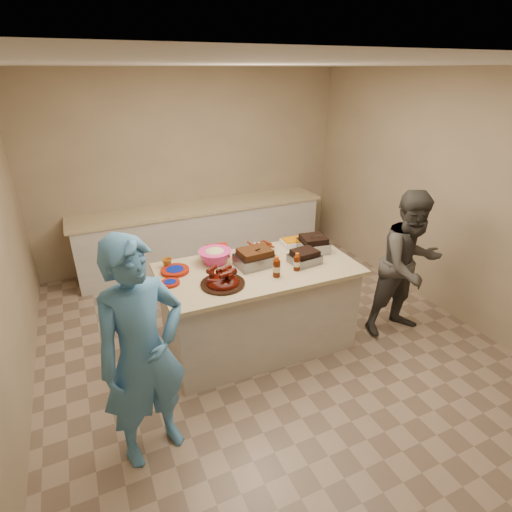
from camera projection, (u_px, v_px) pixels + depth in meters
name	position (u px, v px, depth m)	size (l,w,h in m)	color
room	(268.00, 345.00, 4.25)	(4.50, 5.00, 2.70)	tan
back_counter	(203.00, 235.00, 5.87)	(3.60, 0.64, 0.90)	beige
island	(258.00, 343.00, 4.28)	(1.93, 1.01, 0.91)	beige
rib_platter	(223.00, 285.00, 3.58)	(0.40, 0.40, 0.16)	#460902
pulled_pork_tray	(255.00, 265.00, 3.94)	(0.36, 0.28, 0.11)	#47230F
brisket_tray	(304.00, 263.00, 3.99)	(0.28, 0.23, 0.08)	black
roasting_pan	(313.00, 251.00, 4.24)	(0.29, 0.29, 0.11)	gray
coleslaw_bowl	(215.00, 263.00, 3.99)	(0.33, 0.33, 0.23)	#DB3082
sausage_plate	(260.00, 248.00, 4.31)	(0.28, 0.28, 0.05)	silver
mac_cheese_dish	(294.00, 245.00, 4.40)	(0.27, 0.20, 0.07)	#D27802
bbq_bottle_a	(276.00, 276.00, 3.72)	(0.07, 0.07, 0.20)	#431203
bbq_bottle_b	(296.00, 270.00, 3.84)	(0.06, 0.06, 0.18)	#431203
mustard_bottle	(225.00, 262.00, 3.99)	(0.04, 0.04, 0.11)	#FFC000
sauce_bowl	(240.00, 258.00, 4.08)	(0.15, 0.05, 0.15)	silver
plate_stack_large	(175.00, 272.00, 3.80)	(0.27, 0.27, 0.03)	maroon
plate_stack_small	(170.00, 284.00, 3.59)	(0.17, 0.17, 0.02)	maroon
plastic_cup	(168.00, 267.00, 3.89)	(0.10, 0.09, 0.10)	#AA661C
basket_stack	(218.00, 256.00, 4.13)	(0.22, 0.16, 0.11)	maroon
guest_blue	(157.00, 445.00, 3.12)	(0.65, 1.77, 0.42)	#4A8BC8
guest_gray	(398.00, 328.00, 4.53)	(0.78, 1.60, 0.61)	#4D4A45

